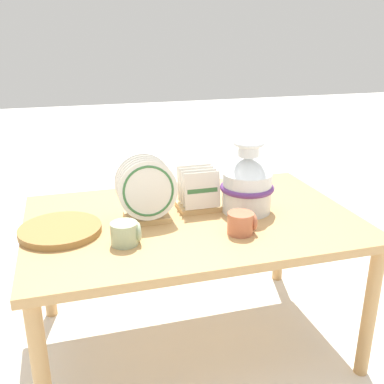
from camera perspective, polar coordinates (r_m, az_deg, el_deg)
ground_plane at (r=2.18m, az=-0.00°, el=-18.29°), size 14.00×14.00×0.00m
display_table at (r=1.89m, az=-0.00°, el=-4.97°), size 1.34×0.88×0.62m
ceramic_vase at (r=1.89m, az=7.02°, el=1.23°), size 0.23×0.23×0.31m
dish_rack_round_plates at (r=1.80m, az=-5.82°, el=-0.11°), size 0.23×0.15×0.26m
dish_rack_square_plates at (r=1.92m, az=0.80°, el=-0.39°), size 0.18×0.14×0.18m
wicker_charger_stack at (r=1.78m, az=-16.39°, el=-4.66°), size 0.31×0.31×0.03m
mug_terracotta_glaze at (r=1.71m, az=6.31°, el=-3.94°), size 0.11×0.10×0.08m
mug_sage_glaze at (r=1.64m, az=-8.42°, el=-5.22°), size 0.11×0.10×0.08m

